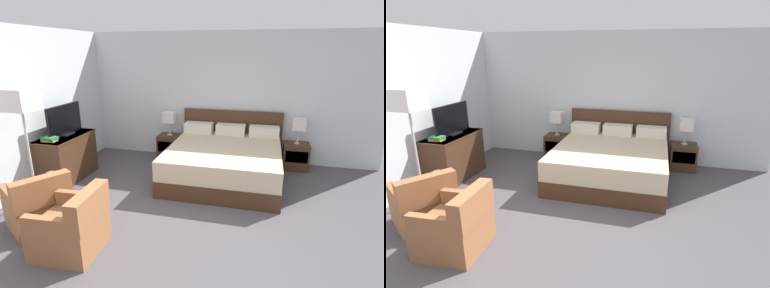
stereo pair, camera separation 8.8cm
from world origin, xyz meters
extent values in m
plane|color=#4C474C|center=(0.00, 0.00, 0.00)|extent=(10.18, 10.18, 0.00)
cube|color=silver|center=(0.00, 3.42, 1.29)|extent=(6.44, 0.06, 2.57)
cube|color=silver|center=(-2.65, 1.40, 1.29)|extent=(0.06, 5.19, 2.57)
cube|color=#422819|center=(0.37, 2.29, 0.14)|extent=(1.92, 2.02, 0.28)
cube|color=#C6B28E|center=(0.37, 2.29, 0.44)|extent=(1.90, 2.00, 0.32)
cube|color=#422819|center=(0.37, 3.33, 0.53)|extent=(1.99, 0.05, 1.05)
cube|color=beige|center=(-0.27, 3.13, 0.70)|extent=(0.56, 0.28, 0.20)
cube|color=beige|center=(0.37, 3.13, 0.70)|extent=(0.56, 0.28, 0.20)
cube|color=beige|center=(1.02, 3.13, 0.70)|extent=(0.56, 0.28, 0.20)
cube|color=#422819|center=(-0.90, 3.13, 0.25)|extent=(0.48, 0.40, 0.50)
cube|color=black|center=(-0.90, 2.93, 0.30)|extent=(0.41, 0.01, 0.22)
cube|color=#422819|center=(1.65, 3.13, 0.25)|extent=(0.48, 0.40, 0.50)
cube|color=black|center=(1.65, 2.93, 0.30)|extent=(0.41, 0.01, 0.22)
cylinder|color=#B7B7BC|center=(-0.90, 3.13, 0.51)|extent=(0.11, 0.11, 0.02)
cylinder|color=#B7B7BC|center=(-0.90, 3.13, 0.65)|extent=(0.02, 0.02, 0.26)
cube|color=silver|center=(-0.90, 3.13, 0.89)|extent=(0.24, 0.24, 0.21)
cylinder|color=#B7B7BC|center=(1.65, 3.13, 0.51)|extent=(0.11, 0.11, 0.02)
cylinder|color=#B7B7BC|center=(1.65, 3.13, 0.65)|extent=(0.02, 0.02, 0.26)
cube|color=silver|center=(1.65, 3.13, 0.89)|extent=(0.24, 0.24, 0.21)
cube|color=#422819|center=(-2.32, 1.66, 0.40)|extent=(0.53, 1.06, 0.80)
cube|color=#482C1C|center=(-2.32, 1.66, 0.79)|extent=(0.55, 1.09, 0.02)
cube|color=black|center=(-2.32, 1.71, 0.81)|extent=(0.18, 0.27, 0.02)
cube|color=black|center=(-2.32, 1.71, 1.07)|extent=(0.04, 0.85, 0.52)
cube|color=black|center=(-2.30, 1.71, 1.07)|extent=(0.01, 0.83, 0.50)
cube|color=gold|center=(-2.33, 1.30, 0.82)|extent=(0.23, 0.16, 0.04)
cube|color=#2D7042|center=(-2.32, 1.30, 0.85)|extent=(0.23, 0.18, 0.04)
cube|color=#935B38|center=(-1.76, 0.25, 0.20)|extent=(0.94, 0.94, 0.40)
cube|color=#935B38|center=(-1.53, 0.10, 0.58)|extent=(0.49, 0.66, 0.36)
cube|color=#935B38|center=(-1.91, 0.00, 0.49)|extent=(0.58, 0.41, 0.18)
cube|color=#935B38|center=(-1.60, 0.50, 0.49)|extent=(0.58, 0.41, 0.18)
cube|color=#935B38|center=(-1.04, -0.11, 0.20)|extent=(0.72, 0.72, 0.40)
cube|color=#935B38|center=(-0.77, -0.09, 0.58)|extent=(0.20, 0.69, 0.36)
cube|color=#935B38|center=(-1.02, -0.40, 0.49)|extent=(0.63, 0.13, 0.18)
cube|color=#935B38|center=(-1.06, 0.19, 0.49)|extent=(0.63, 0.13, 0.18)
cylinder|color=#B7B7BC|center=(-2.14, 0.64, 0.01)|extent=(0.28, 0.28, 0.02)
cylinder|color=#B7B7BC|center=(-2.14, 0.64, 0.73)|extent=(0.03, 0.03, 1.41)
cube|color=silver|center=(-2.14, 0.64, 1.58)|extent=(0.37, 0.37, 0.29)
camera|label=1|loc=(1.03, -2.63, 2.20)|focal=28.00mm
camera|label=2|loc=(1.11, -2.61, 2.20)|focal=28.00mm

